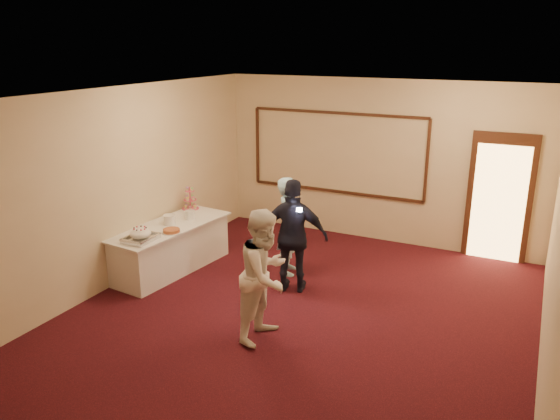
{
  "coord_description": "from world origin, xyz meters",
  "views": [
    {
      "loc": [
        2.75,
        -6.12,
        3.64
      ],
      "look_at": [
        -0.79,
        1.03,
        1.15
      ],
      "focal_mm": 35.0,
      "sensor_mm": 36.0,
      "label": 1
    }
  ],
  "objects_px": {
    "woman": "(265,275)",
    "guest": "(294,236)",
    "tart": "(172,231)",
    "plate_stack_a": "(170,220)",
    "buffet_table": "(170,247)",
    "plate_stack_b": "(190,215)",
    "pavlova_tray": "(140,235)",
    "cupcake_stand": "(190,200)",
    "man": "(289,226)"
  },
  "relations": [
    {
      "from": "man",
      "to": "cupcake_stand",
      "type": "bearing_deg",
      "value": 64.96
    },
    {
      "from": "man",
      "to": "woman",
      "type": "relative_size",
      "value": 0.94
    },
    {
      "from": "pavlova_tray",
      "to": "cupcake_stand",
      "type": "bearing_deg",
      "value": 99.48
    },
    {
      "from": "plate_stack_b",
      "to": "man",
      "type": "relative_size",
      "value": 0.11
    },
    {
      "from": "buffet_table",
      "to": "plate_stack_b",
      "type": "relative_size",
      "value": 13.13
    },
    {
      "from": "cupcake_stand",
      "to": "plate_stack_b",
      "type": "relative_size",
      "value": 2.53
    },
    {
      "from": "plate_stack_b",
      "to": "tart",
      "type": "height_order",
      "value": "plate_stack_b"
    },
    {
      "from": "guest",
      "to": "tart",
      "type": "bearing_deg",
      "value": -2.82
    },
    {
      "from": "woman",
      "to": "guest",
      "type": "bearing_deg",
      "value": 14.23
    },
    {
      "from": "guest",
      "to": "buffet_table",
      "type": "bearing_deg",
      "value": -11.53
    },
    {
      "from": "plate_stack_a",
      "to": "man",
      "type": "bearing_deg",
      "value": 21.74
    },
    {
      "from": "buffet_table",
      "to": "man",
      "type": "bearing_deg",
      "value": 22.75
    },
    {
      "from": "woman",
      "to": "plate_stack_b",
      "type": "bearing_deg",
      "value": 58.25
    },
    {
      "from": "plate_stack_a",
      "to": "guest",
      "type": "distance_m",
      "value": 2.16
    },
    {
      "from": "pavlova_tray",
      "to": "guest",
      "type": "bearing_deg",
      "value": 24.5
    },
    {
      "from": "guest",
      "to": "plate_stack_b",
      "type": "bearing_deg",
      "value": -23.1
    },
    {
      "from": "plate_stack_b",
      "to": "cupcake_stand",
      "type": "bearing_deg",
      "value": 125.0
    },
    {
      "from": "buffet_table",
      "to": "man",
      "type": "xyz_separation_m",
      "value": [
        1.8,
        0.76,
        0.41
      ]
    },
    {
      "from": "plate_stack_b",
      "to": "guest",
      "type": "distance_m",
      "value": 2.03
    },
    {
      "from": "tart",
      "to": "guest",
      "type": "relative_size",
      "value": 0.18
    },
    {
      "from": "buffet_table",
      "to": "woman",
      "type": "height_order",
      "value": "woman"
    },
    {
      "from": "cupcake_stand",
      "to": "guest",
      "type": "distance_m",
      "value": 2.47
    },
    {
      "from": "buffet_table",
      "to": "plate_stack_b",
      "type": "xyz_separation_m",
      "value": [
        0.13,
        0.42,
        0.46
      ]
    },
    {
      "from": "plate_stack_a",
      "to": "tart",
      "type": "distance_m",
      "value": 0.41
    },
    {
      "from": "woman",
      "to": "guest",
      "type": "distance_m",
      "value": 1.42
    },
    {
      "from": "buffet_table",
      "to": "cupcake_stand",
      "type": "xyz_separation_m",
      "value": [
        -0.22,
        0.91,
        0.54
      ]
    },
    {
      "from": "plate_stack_b",
      "to": "guest",
      "type": "height_order",
      "value": "guest"
    },
    {
      "from": "cupcake_stand",
      "to": "tart",
      "type": "distance_m",
      "value": 1.28
    },
    {
      "from": "tart",
      "to": "man",
      "type": "xyz_separation_m",
      "value": [
        1.54,
        1.03,
        0.0
      ]
    },
    {
      "from": "man",
      "to": "guest",
      "type": "bearing_deg",
      "value": -169.62
    },
    {
      "from": "buffet_table",
      "to": "man",
      "type": "relative_size",
      "value": 1.43
    },
    {
      "from": "cupcake_stand",
      "to": "tart",
      "type": "xyz_separation_m",
      "value": [
        0.48,
        -1.18,
        -0.13
      ]
    },
    {
      "from": "pavlova_tray",
      "to": "tart",
      "type": "height_order",
      "value": "pavlova_tray"
    },
    {
      "from": "cupcake_stand",
      "to": "plate_stack_a",
      "type": "distance_m",
      "value": 0.9
    },
    {
      "from": "pavlova_tray",
      "to": "plate_stack_b",
      "type": "xyz_separation_m",
      "value": [
        0.06,
        1.18,
        -0.01
      ]
    },
    {
      "from": "cupcake_stand",
      "to": "tart",
      "type": "relative_size",
      "value": 1.46
    },
    {
      "from": "tart",
      "to": "man",
      "type": "bearing_deg",
      "value": 33.69
    },
    {
      "from": "cupcake_stand",
      "to": "guest",
      "type": "xyz_separation_m",
      "value": [
        2.36,
        -0.72,
        -0.06
      ]
    },
    {
      "from": "pavlova_tray",
      "to": "man",
      "type": "relative_size",
      "value": 0.35
    },
    {
      "from": "buffet_table",
      "to": "cupcake_stand",
      "type": "bearing_deg",
      "value": 103.4
    },
    {
      "from": "tart",
      "to": "woman",
      "type": "bearing_deg",
      "value": -23.51
    },
    {
      "from": "tart",
      "to": "man",
      "type": "relative_size",
      "value": 0.19
    },
    {
      "from": "tart",
      "to": "plate_stack_a",
      "type": "bearing_deg",
      "value": 131.01
    },
    {
      "from": "man",
      "to": "woman",
      "type": "bearing_deg",
      "value": 176.3
    },
    {
      "from": "tart",
      "to": "guest",
      "type": "distance_m",
      "value": 1.94
    },
    {
      "from": "pavlova_tray",
      "to": "plate_stack_b",
      "type": "height_order",
      "value": "pavlova_tray"
    },
    {
      "from": "plate_stack_a",
      "to": "cupcake_stand",
      "type": "bearing_deg",
      "value": 103.48
    },
    {
      "from": "pavlova_tray",
      "to": "guest",
      "type": "relative_size",
      "value": 0.32
    },
    {
      "from": "plate_stack_b",
      "to": "buffet_table",
      "type": "bearing_deg",
      "value": -106.66
    },
    {
      "from": "pavlova_tray",
      "to": "tart",
      "type": "xyz_separation_m",
      "value": [
        0.2,
        0.49,
        -0.06
      ]
    }
  ]
}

